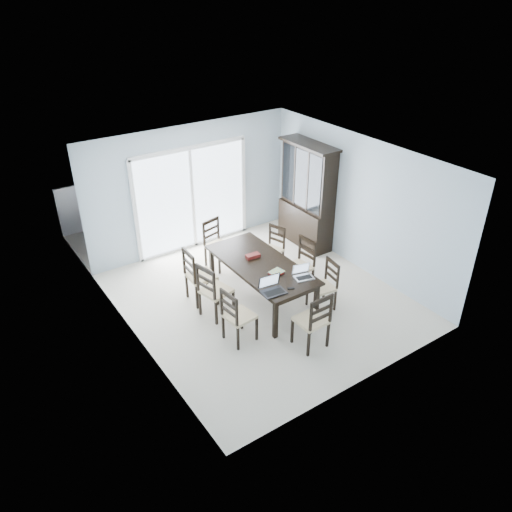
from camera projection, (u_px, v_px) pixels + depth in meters
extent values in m
plane|color=beige|center=(261.00, 299.00, 8.96)|extent=(5.00, 5.00, 0.00)
plane|color=white|center=(262.00, 160.00, 7.66)|extent=(5.00, 5.00, 0.00)
cube|color=#A8BBC9|center=(191.00, 188.00, 10.10)|extent=(4.50, 0.02, 2.60)
cube|color=#A8BBC9|center=(134.00, 275.00, 7.21)|extent=(0.02, 5.00, 2.60)
cube|color=#A8BBC9|center=(359.00, 204.00, 9.41)|extent=(0.02, 5.00, 2.60)
cube|color=gray|center=(174.00, 229.00, 11.49)|extent=(4.50, 2.00, 0.10)
cube|color=#99999E|center=(154.00, 191.00, 11.91)|extent=(4.50, 0.06, 1.10)
cube|color=black|center=(261.00, 264.00, 8.59)|extent=(1.00, 2.20, 0.04)
cube|color=black|center=(261.00, 267.00, 8.62)|extent=(0.88, 2.08, 0.10)
cube|color=black|center=(275.00, 320.00, 7.86)|extent=(0.07, 0.07, 0.69)
cube|color=black|center=(316.00, 302.00, 8.27)|extent=(0.07, 0.07, 0.69)
cube|color=black|center=(212.00, 266.00, 9.29)|extent=(0.07, 0.07, 0.69)
cube|color=black|center=(249.00, 253.00, 9.71)|extent=(0.07, 0.07, 0.69)
cube|color=black|center=(305.00, 225.00, 10.62)|extent=(0.45, 1.30, 0.85)
cube|color=black|center=(309.00, 177.00, 10.10)|extent=(0.38, 1.30, 1.30)
cube|color=black|center=(309.00, 144.00, 9.75)|extent=(0.50, 1.38, 0.05)
cube|color=black|center=(315.00, 185.00, 9.70)|extent=(0.02, 0.36, 1.18)
cube|color=black|center=(301.00, 179.00, 10.00)|extent=(0.02, 0.36, 1.18)
cube|color=black|center=(288.00, 172.00, 10.31)|extent=(0.02, 0.36, 1.18)
cube|color=silver|center=(192.00, 200.00, 10.21)|extent=(2.40, 0.02, 2.10)
cube|color=white|center=(189.00, 148.00, 9.66)|extent=(2.52, 0.05, 0.08)
cube|color=white|center=(193.00, 200.00, 10.20)|extent=(0.06, 0.05, 2.10)
cube|color=white|center=(196.00, 244.00, 10.71)|extent=(2.52, 0.05, 0.05)
cube|color=black|center=(223.00, 327.00, 7.91)|extent=(0.04, 0.04, 0.43)
cube|color=black|center=(238.00, 339.00, 7.66)|extent=(0.04, 0.04, 0.43)
cube|color=black|center=(242.00, 318.00, 8.12)|extent=(0.04, 0.04, 0.43)
cube|color=black|center=(257.00, 329.00, 7.87)|extent=(0.04, 0.04, 0.43)
cube|color=beige|center=(240.00, 316.00, 7.77)|extent=(0.46, 0.46, 0.05)
cube|color=black|center=(200.00, 304.00, 8.45)|extent=(0.04, 0.04, 0.45)
cube|color=black|center=(216.00, 313.00, 8.21)|extent=(0.04, 0.04, 0.45)
cube|color=black|center=(217.00, 294.00, 8.70)|extent=(0.04, 0.04, 0.45)
cube|color=black|center=(233.00, 303.00, 8.46)|extent=(0.04, 0.04, 0.45)
cube|color=beige|center=(216.00, 291.00, 8.33)|extent=(0.53, 0.53, 0.05)
cube|color=black|center=(187.00, 286.00, 8.90)|extent=(0.04, 0.04, 0.46)
cube|color=black|center=(197.00, 297.00, 8.60)|extent=(0.04, 0.04, 0.46)
cube|color=black|center=(207.00, 280.00, 9.09)|extent=(0.04, 0.04, 0.46)
cube|color=black|center=(218.00, 290.00, 8.79)|extent=(0.04, 0.04, 0.46)
cube|color=beige|center=(201.00, 276.00, 8.72)|extent=(0.47, 0.47, 0.05)
cube|color=black|center=(335.00, 301.00, 8.57)|extent=(0.04, 0.04, 0.40)
cube|color=black|center=(324.00, 290.00, 8.84)|extent=(0.04, 0.04, 0.40)
cube|color=black|center=(318.00, 306.00, 8.44)|extent=(0.04, 0.04, 0.40)
cube|color=black|center=(307.00, 295.00, 8.71)|extent=(0.04, 0.04, 0.40)
cube|color=beige|center=(322.00, 287.00, 8.53)|extent=(0.44, 0.44, 0.05)
cube|color=black|center=(313.00, 279.00, 9.12)|extent=(0.04, 0.04, 0.43)
cube|color=black|center=(298.00, 271.00, 9.38)|extent=(0.04, 0.04, 0.43)
cube|color=black|center=(297.00, 287.00, 8.91)|extent=(0.04, 0.04, 0.43)
cube|color=black|center=(283.00, 278.00, 9.16)|extent=(0.04, 0.04, 0.43)
cube|color=beige|center=(298.00, 267.00, 9.02)|extent=(0.46, 0.46, 0.05)
cube|color=black|center=(283.00, 260.00, 9.79)|extent=(0.04, 0.04, 0.39)
cube|color=black|center=(269.00, 254.00, 9.98)|extent=(0.04, 0.04, 0.39)
cube|color=black|center=(273.00, 267.00, 9.56)|extent=(0.04, 0.04, 0.39)
cube|color=black|center=(259.00, 261.00, 9.74)|extent=(0.04, 0.04, 0.39)
cube|color=beige|center=(271.00, 251.00, 9.66)|extent=(0.47, 0.47, 0.05)
cube|color=black|center=(308.00, 344.00, 7.53)|extent=(0.04, 0.04, 0.44)
cube|color=black|center=(328.00, 335.00, 7.73)|extent=(0.04, 0.04, 0.44)
cube|color=black|center=(292.00, 331.00, 7.81)|extent=(0.04, 0.04, 0.44)
cube|color=black|center=(311.00, 322.00, 8.00)|extent=(0.04, 0.04, 0.44)
cube|color=beige|center=(311.00, 320.00, 7.64)|extent=(0.44, 0.44, 0.05)
cube|color=black|center=(220.00, 250.00, 10.07)|extent=(0.04, 0.04, 0.43)
cube|color=black|center=(206.00, 257.00, 9.82)|extent=(0.04, 0.04, 0.43)
cube|color=black|center=(233.00, 257.00, 9.85)|extent=(0.04, 0.04, 0.43)
cube|color=black|center=(219.00, 264.00, 9.60)|extent=(0.04, 0.04, 0.43)
cube|color=beige|center=(219.00, 246.00, 9.72)|extent=(0.51, 0.51, 0.05)
cube|color=black|center=(274.00, 292.00, 7.79)|extent=(0.40, 0.30, 0.02)
cube|color=silver|center=(274.00, 285.00, 7.73)|extent=(0.33, 0.08, 0.20)
cube|color=silver|center=(304.00, 278.00, 8.17)|extent=(0.35, 0.28, 0.02)
cube|color=silver|center=(304.00, 272.00, 8.11)|extent=(0.27, 0.10, 0.16)
cube|color=maroon|center=(276.00, 273.00, 8.28)|extent=(0.23, 0.17, 0.03)
cube|color=gold|center=(276.00, 272.00, 8.28)|extent=(0.27, 0.22, 0.01)
cube|color=black|center=(291.00, 288.00, 7.90)|extent=(0.12, 0.10, 0.01)
cube|color=#4F130F|center=(253.00, 256.00, 8.74)|extent=(0.26, 0.15, 0.06)
cube|color=maroon|center=(160.00, 214.00, 11.02)|extent=(1.99, 1.81, 0.90)
cube|color=gray|center=(158.00, 194.00, 10.78)|extent=(2.04, 1.87, 0.06)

